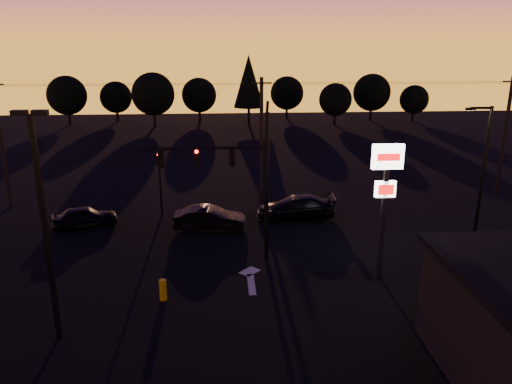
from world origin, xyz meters
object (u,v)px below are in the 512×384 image
secondary_signal (160,174)px  streetlight (482,169)px  parking_lot_light (43,214)px  car_left (85,217)px  car_mid (210,218)px  suv_parked (474,305)px  pylon_sign (386,183)px  bollard (163,290)px  car_right (296,207)px  traffic_signal_mast (236,172)px

secondary_signal → streetlight: (18.91, -5.99, 1.56)m
parking_lot_light → streetlight: bearing=21.7°
streetlight → car_left: streetlight is taller
car_left → car_mid: bearing=-115.5°
suv_parked → streetlight: bearing=76.5°
pylon_sign → bollard: pylon_sign is taller
secondary_signal → car_right: 9.34m
pylon_sign → bollard: 11.65m
pylon_sign → suv_parked: pylon_sign is taller
car_right → pylon_sign: bearing=19.8°
traffic_signal_mast → parking_lot_light: size_ratio=0.94×
car_left → suv_parked: suv_parked is taller
streetlight → suv_parked: size_ratio=1.57×
pylon_sign → streetlight: 8.00m
parking_lot_light → car_right: size_ratio=1.75×
car_left → secondary_signal: bearing=-85.1°
streetlight → bollard: (-17.55, -5.72, -3.92)m
parking_lot_light → car_left: bearing=99.6°
parking_lot_light → suv_parked: bearing=0.6°
traffic_signal_mast → car_right: bearing=56.5°
pylon_sign → car_right: pylon_sign is taller
car_mid → bollard: bearing=172.9°
secondary_signal → traffic_signal_mast: bearing=-56.8°
pylon_sign → car_right: bearing=108.9°
suv_parked → car_mid: bearing=148.2°
traffic_signal_mast → secondary_signal: bearing=123.2°
bollard → car_left: 11.39m
car_right → traffic_signal_mast: bearing=-32.6°
traffic_signal_mast → car_mid: 6.38m
streetlight → parking_lot_light: bearing=-158.3°
secondary_signal → pylon_sign: size_ratio=0.64×
streetlight → car_left: bearing=170.4°
traffic_signal_mast → car_mid: traffic_signal_mast is taller
car_right → suv_parked: bearing=24.7°
car_left → suv_parked: size_ratio=0.79×
pylon_sign → streetlight: (6.91, 4.00, -0.49)m
secondary_signal → car_right: bearing=-8.1°
secondary_signal → car_mid: 4.93m
secondary_signal → suv_parked: size_ratio=0.86×
pylon_sign → car_mid: bearing=141.0°
bollard → suv_parked: 13.67m
traffic_signal_mast → pylon_sign: traffic_signal_mast is taller
car_left → suv_parked: bearing=-141.1°
traffic_signal_mast → car_right: (4.11, 6.21, -4.18)m
bollard → suv_parked: size_ratio=0.20×
car_left → bollard: bearing=-167.0°
traffic_signal_mast → streetlight: 14.10m
bollard → pylon_sign: bearing=9.2°
secondary_signal → parking_lot_light: bearing=-99.8°
parking_lot_light → secondary_signal: bearing=80.2°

